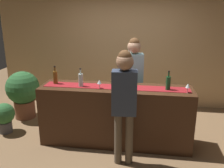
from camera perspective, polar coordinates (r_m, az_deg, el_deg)
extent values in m
plane|color=brown|center=(4.35, 0.80, -13.17)|extent=(10.00, 10.00, 0.00)
cube|color=tan|center=(5.70, 3.46, 9.48)|extent=(6.00, 0.12, 2.90)
cube|color=#3D2314|center=(4.13, 0.83, -7.25)|extent=(2.46, 0.60, 0.98)
cube|color=maroon|center=(3.95, 0.86, -0.69)|extent=(2.33, 0.28, 0.01)
cylinder|color=#194723|center=(3.88, 12.84, 0.15)|extent=(0.07, 0.07, 0.21)
cylinder|color=#194723|center=(3.85, 12.98, 2.18)|extent=(0.03, 0.03, 0.08)
cylinder|color=black|center=(3.84, 13.02, 2.85)|extent=(0.03, 0.03, 0.02)
cylinder|color=brown|center=(4.21, -12.96, 1.44)|extent=(0.07, 0.07, 0.21)
cylinder|color=brown|center=(4.18, -13.09, 3.32)|extent=(0.03, 0.03, 0.08)
cylinder|color=black|center=(4.17, -13.13, 3.94)|extent=(0.03, 0.03, 0.02)
cylinder|color=#B2C6C1|center=(3.99, -7.22, 0.87)|extent=(0.07, 0.07, 0.21)
cylinder|color=#B2C6C1|center=(3.95, -7.30, 2.85)|extent=(0.03, 0.03, 0.08)
cylinder|color=black|center=(3.94, -7.33, 3.51)|extent=(0.03, 0.03, 0.02)
cylinder|color=silver|center=(3.91, 1.98, -0.91)|extent=(0.06, 0.06, 0.00)
cylinder|color=silver|center=(3.90, 1.98, -0.35)|extent=(0.01, 0.01, 0.08)
cone|color=silver|center=(3.88, 1.99, 0.64)|extent=(0.07, 0.07, 0.06)
cylinder|color=silver|center=(3.86, 16.99, -1.91)|extent=(0.06, 0.06, 0.00)
cylinder|color=silver|center=(3.84, 17.04, -1.35)|extent=(0.01, 0.01, 0.08)
cone|color=silver|center=(3.82, 17.13, -0.35)|extent=(0.07, 0.07, 0.06)
cylinder|color=silver|center=(3.89, -2.91, -1.03)|extent=(0.06, 0.06, 0.00)
cylinder|color=silver|center=(3.87, -2.92, -0.47)|extent=(0.01, 0.01, 0.08)
cone|color=silver|center=(3.85, -2.94, 0.52)|extent=(0.07, 0.07, 0.06)
cylinder|color=#26262B|center=(4.68, 5.76, -5.57)|extent=(0.11, 0.11, 0.80)
cylinder|color=#26262B|center=(4.67, 3.79, -5.58)|extent=(0.11, 0.11, 0.80)
cube|color=#99D1E0|center=(4.45, 5.00, 2.97)|extent=(0.36, 0.24, 0.63)
sphere|color=tan|center=(4.37, 5.14, 8.53)|extent=(0.24, 0.24, 0.24)
sphere|color=brown|center=(4.36, 5.17, 9.38)|extent=(0.19, 0.19, 0.19)
cylinder|color=brown|center=(3.64, 1.41, -12.51)|extent=(0.11, 0.11, 0.78)
cylinder|color=brown|center=(3.64, 3.99, -12.59)|extent=(0.11, 0.11, 0.78)
cube|color=#2D384C|center=(3.35, 2.86, -2.04)|extent=(0.35, 0.22, 0.62)
sphere|color=#9E7051|center=(3.24, 2.97, 5.13)|extent=(0.23, 0.23, 0.23)
sphere|color=brown|center=(3.23, 2.99, 6.25)|extent=(0.18, 0.18, 0.18)
cylinder|color=brown|center=(5.50, -19.45, -5.44)|extent=(0.41, 0.41, 0.36)
sphere|color=#2D6633|center=(5.35, -19.93, -0.80)|extent=(0.67, 0.67, 0.67)
cylinder|color=#4C4C51|center=(5.01, -23.36, -9.09)|extent=(0.24, 0.24, 0.21)
sphere|color=#2D6633|center=(4.91, -23.72, -6.28)|extent=(0.38, 0.38, 0.38)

